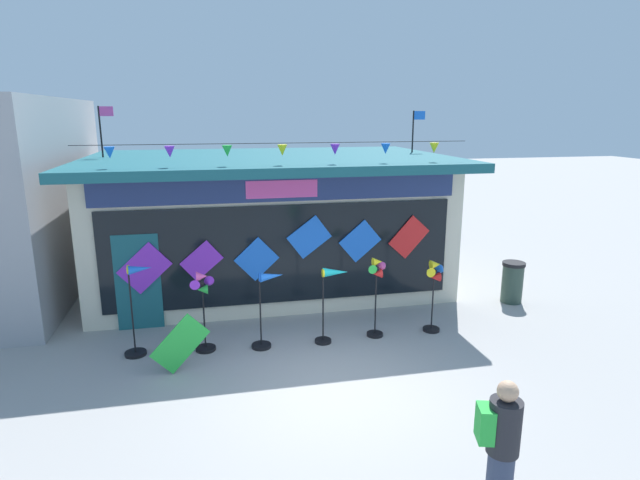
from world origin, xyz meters
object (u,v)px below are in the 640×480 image
object	(u,v)px
wind_spinner_far_left	(137,308)
trash_bin	(512,282)
display_kite_on_ground	(180,344)
wind_spinner_left	(203,300)
kite_shop_building	(269,219)
wind_spinner_center_right	(331,292)
wind_spinner_center_left	(267,304)
wind_spinner_far_right	(434,283)
wind_spinner_right	(377,284)
person_near_camera	(500,450)

from	to	relation	value
wind_spinner_far_left	trash_bin	xyz separation A→B (m)	(8.23, 1.05, -0.42)
display_kite_on_ground	wind_spinner_left	bearing A→B (deg)	60.82
display_kite_on_ground	kite_shop_building	bearing A→B (deg)	65.68
wind_spinner_left	wind_spinner_center_right	world-z (taller)	wind_spinner_left
wind_spinner_far_left	wind_spinner_center_left	bearing A→B (deg)	-4.10
wind_spinner_center_right	wind_spinner_far_right	world-z (taller)	wind_spinner_far_right
kite_shop_building	wind_spinner_far_left	distance (m)	4.80
wind_spinner_far_left	display_kite_on_ground	bearing A→B (deg)	-47.18
wind_spinner_far_left	wind_spinner_center_right	xyz separation A→B (m)	(3.56, -0.20, 0.10)
wind_spinner_right	person_near_camera	bearing A→B (deg)	-92.84
trash_bin	display_kite_on_ground	world-z (taller)	display_kite_on_ground
wind_spinner_center_right	wind_spinner_left	bearing A→B (deg)	177.50
wind_spinner_far_left	wind_spinner_left	xyz separation A→B (m)	(1.17, -0.10, 0.10)
kite_shop_building	display_kite_on_ground	xyz separation A→B (m)	(-2.08, -4.61, -1.17)
kite_shop_building	display_kite_on_ground	world-z (taller)	kite_shop_building
wind_spinner_far_right	trash_bin	xyz separation A→B (m)	(2.54, 1.21, -0.54)
wind_spinner_center_left	wind_spinner_right	size ratio (longest dim) A/B	0.91
wind_spinner_left	wind_spinner_right	distance (m)	3.32
wind_spinner_center_right	trash_bin	xyz separation A→B (m)	(4.67, 1.25, -0.53)
kite_shop_building	wind_spinner_far_right	xyz separation A→B (m)	(2.84, -3.94, -0.65)
kite_shop_building	wind_spinner_center_right	distance (m)	4.10
wind_spinner_far_right	display_kite_on_ground	bearing A→B (deg)	-172.28
trash_bin	wind_spinner_right	bearing A→B (deg)	-162.32
wind_spinner_far_left	wind_spinner_right	size ratio (longest dim) A/B	1.05
kite_shop_building	wind_spinner_right	world-z (taller)	kite_shop_building
wind_spinner_far_left	wind_spinner_left	distance (m)	1.18
person_near_camera	trash_bin	size ratio (longest dim) A/B	1.73
wind_spinner_right	display_kite_on_ground	world-z (taller)	wind_spinner_right
person_near_camera	wind_spinner_left	bearing A→B (deg)	48.03
kite_shop_building	wind_spinner_center_left	bearing A→B (deg)	-97.44
wind_spinner_far_right	wind_spinner_center_right	bearing A→B (deg)	-178.76
wind_spinner_left	wind_spinner_far_left	bearing A→B (deg)	175.18
wind_spinner_right	person_near_camera	xyz separation A→B (m)	(-0.24, -4.90, -0.22)
wind_spinner_left	wind_spinner_center_right	size ratio (longest dim) A/B	1.04
wind_spinner_right	wind_spinner_left	bearing A→B (deg)	179.19
wind_spinner_far_left	display_kite_on_ground	xyz separation A→B (m)	(0.76, -0.82, -0.40)
kite_shop_building	person_near_camera	distance (m)	8.97
wind_spinner_center_left	display_kite_on_ground	distance (m)	1.73
person_near_camera	wind_spinner_far_right	bearing A→B (deg)	-0.31
trash_bin	wind_spinner_far_left	bearing A→B (deg)	-172.74
wind_spinner_far_right	person_near_camera	bearing A→B (deg)	-106.51
kite_shop_building	person_near_camera	world-z (taller)	kite_shop_building
trash_bin	wind_spinner_far_right	bearing A→B (deg)	-154.60
wind_spinner_center_left	trash_bin	bearing A→B (deg)	11.65
kite_shop_building	trash_bin	size ratio (longest dim) A/B	8.90
kite_shop_building	wind_spinner_center_left	size ratio (longest dim) A/B	5.83
person_near_camera	wind_spinner_center_left	bearing A→B (deg)	37.59
kite_shop_building	wind_spinner_left	distance (m)	4.28
wind_spinner_far_left	wind_spinner_far_right	distance (m)	5.69
person_near_camera	display_kite_on_ground	bearing A→B (deg)	55.67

